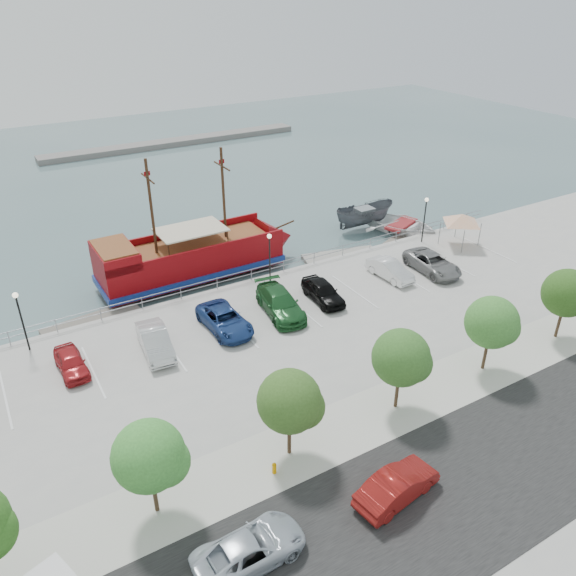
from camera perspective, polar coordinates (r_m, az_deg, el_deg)
ground at (r=40.48m, az=2.67°, el=-4.55°), size 160.00×160.00×0.00m
street at (r=30.83m, az=19.82°, el=-16.92°), size 100.00×8.00×0.04m
sidewalk at (r=33.64m, az=12.16°, el=-11.10°), size 100.00×4.00×0.05m
seawall_railing at (r=45.53m, az=-2.62°, el=1.71°), size 50.00×0.06×1.00m
far_shore at (r=90.65m, az=-11.45°, el=14.31°), size 40.00×3.00×0.80m
pirate_ship at (r=47.95m, az=-8.41°, el=3.34°), size 17.81×5.19×11.20m
patrol_boat at (r=57.50m, az=7.73°, el=7.10°), size 6.58×3.16×2.45m
speedboat at (r=56.96m, az=11.39°, el=6.07°), size 7.60×8.79×1.53m
dock_west at (r=43.69m, az=-19.24°, el=-3.29°), size 7.29×2.93×0.40m
dock_mid at (r=51.37m, az=5.33°, el=3.26°), size 7.20×3.49×0.40m
dock_east at (r=55.94m, az=11.90°, el=4.97°), size 7.73×4.97×0.43m
canopy_tent at (r=52.72m, az=17.32°, el=7.18°), size 4.66×4.66×3.40m
street_van at (r=25.53m, az=-3.90°, el=-24.94°), size 4.95×2.45×1.35m
street_sedan at (r=27.93m, az=11.03°, el=-19.13°), size 4.67×2.23×1.48m
fire_hydrant at (r=28.74m, az=-1.41°, el=-17.80°), size 0.23×0.23×0.67m
lamp_post_left at (r=39.19m, az=-25.62°, el=-2.15°), size 0.36×0.36×4.28m
lamp_post_mid at (r=43.44m, az=-1.88°, el=3.88°), size 0.36×0.36×4.28m
lamp_post_right at (r=52.38m, az=13.77°, el=7.51°), size 0.36×0.36×4.28m
tree_b at (r=25.76m, az=-13.58°, el=-16.37°), size 3.30×3.20×5.00m
tree_c at (r=27.71m, az=0.48°, el=-11.56°), size 3.30×3.20×5.00m
tree_d at (r=31.13m, az=11.68°, el=-7.08°), size 3.30×3.20×5.00m
tree_e at (r=35.63m, az=20.21°, el=-3.42°), size 3.30×3.20×5.00m
tree_f at (r=40.83m, az=26.66°, el=-0.58°), size 3.30×3.20×5.00m
parked_car_a at (r=37.16m, az=-21.18°, el=-7.07°), size 1.71×3.95×1.33m
parked_car_b at (r=37.35m, az=-13.35°, el=-5.29°), size 2.14×4.93×1.58m
parked_car_c at (r=38.86m, az=-6.45°, el=-3.25°), size 2.60×5.33×1.46m
parked_car_d at (r=40.40m, az=-0.79°, el=-1.55°), size 3.10×5.98×1.66m
parked_car_e at (r=42.10m, az=3.58°, el=-0.35°), size 2.16×4.64×1.54m
parked_car_f at (r=46.04m, az=10.33°, el=1.84°), size 1.79×4.47×1.44m
parked_car_g at (r=47.81m, az=14.46°, el=2.47°), size 2.85×5.60×1.52m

